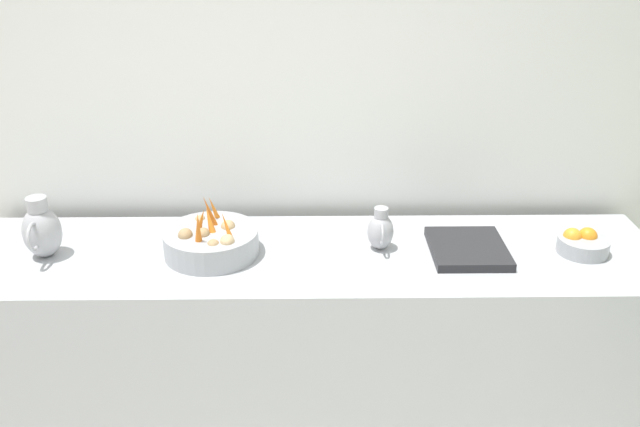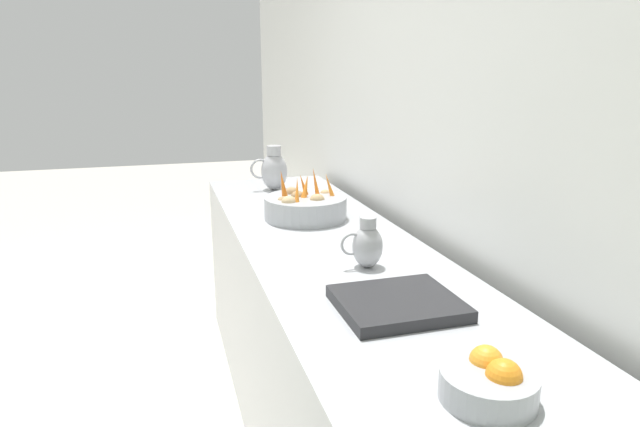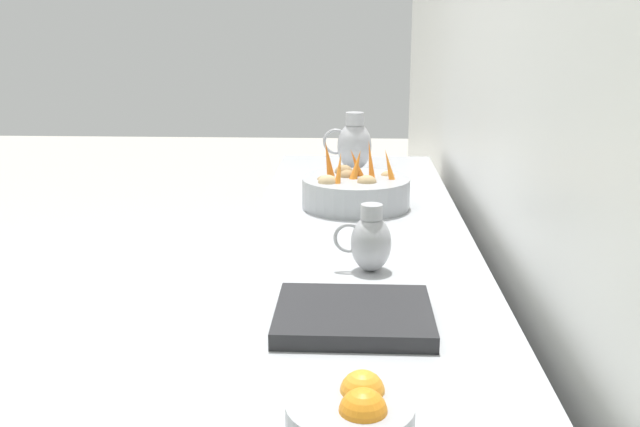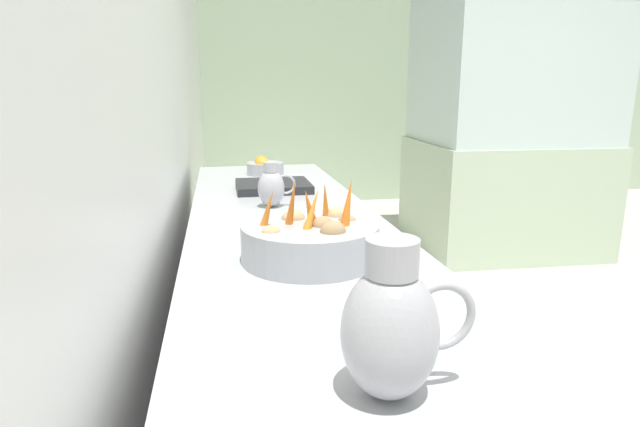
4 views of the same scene
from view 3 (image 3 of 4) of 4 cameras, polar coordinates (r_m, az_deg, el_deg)
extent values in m
cube|color=white|center=(1.69, 19.38, 11.90)|extent=(0.10, 8.29, 3.00)
cube|color=#ADAFB5|center=(2.39, 2.74, -12.70)|extent=(0.70, 2.83, 0.92)
cylinder|color=#9EA0A5|center=(2.60, 2.79, 1.63)|extent=(0.38, 0.38, 0.10)
torus|color=#9EA0A5|center=(2.61, 2.77, 0.65)|extent=(0.22, 0.22, 0.01)
cone|color=orange|center=(2.58, 2.81, 3.56)|extent=(0.08, 0.07, 0.13)
cone|color=orange|center=(2.61, 2.84, 3.77)|extent=(0.08, 0.07, 0.13)
cone|color=orange|center=(2.51, 1.47, 3.28)|extent=(0.04, 0.07, 0.13)
cone|color=orange|center=(2.58, 3.95, 3.83)|extent=(0.05, 0.08, 0.17)
cone|color=orange|center=(2.61, 0.68, 3.92)|extent=(0.07, 0.05, 0.16)
cone|color=orange|center=(2.58, 5.37, 3.55)|extent=(0.07, 0.07, 0.13)
ellipsoid|color=#9E7F56|center=(2.57, 0.34, 2.53)|extent=(0.05, 0.05, 0.04)
ellipsoid|color=#9E7F56|center=(2.61, 2.12, 2.85)|extent=(0.06, 0.05, 0.05)
ellipsoid|color=tan|center=(2.65, 5.25, 2.85)|extent=(0.05, 0.04, 0.04)
ellipsoid|color=tan|center=(2.51, 0.59, 2.42)|extent=(0.07, 0.06, 0.05)
ellipsoid|color=tan|center=(2.52, 3.64, 2.41)|extent=(0.07, 0.06, 0.05)
ellipsoid|color=#9E7F56|center=(2.68, 1.86, 3.20)|extent=(0.07, 0.06, 0.06)
cylinder|color=#9EA0A5|center=(1.20, 2.33, -15.80)|extent=(0.20, 0.20, 0.06)
sphere|color=orange|center=(1.17, 3.35, -15.10)|extent=(0.08, 0.08, 0.08)
sphere|color=orange|center=(1.22, 3.29, -13.65)|extent=(0.07, 0.07, 0.07)
ellipsoid|color=#A3A3A8|center=(3.24, 2.68, 5.22)|extent=(0.15, 0.15, 0.21)
cylinder|color=#A3A3A8|center=(3.22, 2.70, 7.33)|extent=(0.08, 0.08, 0.06)
torus|color=#A3A3A8|center=(3.24, 1.22, 5.58)|extent=(0.11, 0.01, 0.11)
ellipsoid|color=#A3A3A8|center=(1.93, 3.96, -2.32)|extent=(0.11, 0.11, 0.15)
cylinder|color=#A3A3A8|center=(1.91, 4.01, 0.14)|extent=(0.06, 0.06, 0.04)
torus|color=#A3A3A8|center=(1.93, 2.24, -1.90)|extent=(0.08, 0.01, 0.08)
cube|color=#232326|center=(1.62, 2.62, -7.88)|extent=(0.34, 0.30, 0.04)
camera|label=1|loc=(3.26, -48.87, 21.30)|focal=37.68mm
camera|label=2|loc=(0.65, -73.55, 6.65)|focal=30.72mm
camera|label=4|loc=(3.89, 6.37, 12.09)|focal=29.07mm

